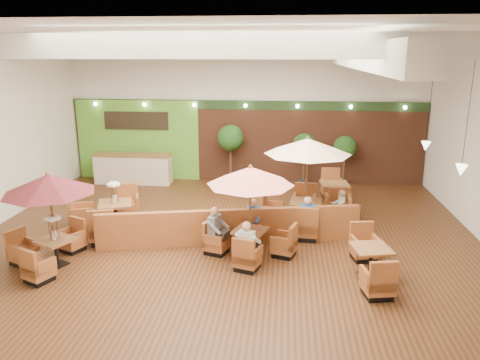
# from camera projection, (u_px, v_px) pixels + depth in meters

# --- Properties ---
(room) EXTENTS (14.04, 14.00, 5.52)m
(room) POSITION_uv_depth(u_px,v_px,m) (241.00, 103.00, 13.54)
(room) COLOR #381E0F
(room) RESTS_ON ground
(service_counter) EXTENTS (3.00, 0.75, 1.18)m
(service_counter) POSITION_uv_depth(u_px,v_px,m) (133.00, 169.00, 18.51)
(service_counter) COLOR beige
(service_counter) RESTS_ON ground
(booth_divider) EXTENTS (7.01, 1.68, 0.99)m
(booth_divider) POSITION_uv_depth(u_px,v_px,m) (231.00, 227.00, 12.60)
(booth_divider) COLOR brown
(booth_divider) RESTS_ON ground
(table_0) EXTENTS (2.31, 2.45, 2.35)m
(table_0) POSITION_uv_depth(u_px,v_px,m) (48.00, 199.00, 11.03)
(table_0) COLOR brown
(table_0) RESTS_ON ground
(table_1) EXTENTS (2.45, 2.45, 2.38)m
(table_1) POSITION_uv_depth(u_px,v_px,m) (250.00, 194.00, 11.64)
(table_1) COLOR brown
(table_1) RESTS_ON ground
(table_2) EXTENTS (2.71, 2.71, 2.72)m
(table_2) POSITION_uv_depth(u_px,v_px,m) (307.00, 166.00, 13.54)
(table_2) COLOR brown
(table_2) RESTS_ON ground
(table_3) EXTENTS (2.05, 2.92, 1.60)m
(table_3) POSITION_uv_depth(u_px,v_px,m) (106.00, 214.00, 13.70)
(table_3) COLOR brown
(table_3) RESTS_ON ground
(table_4) EXTENTS (0.97, 2.56, 0.92)m
(table_4) POSITION_uv_depth(u_px,v_px,m) (370.00, 262.00, 10.79)
(table_4) COLOR brown
(table_4) RESTS_ON ground
(table_5) EXTENTS (0.99, 2.76, 1.02)m
(table_5) POSITION_uv_depth(u_px,v_px,m) (334.00, 195.00, 15.76)
(table_5) COLOR brown
(table_5) RESTS_ON ground
(topiary_0) EXTENTS (1.01, 1.01, 2.36)m
(topiary_0) POSITION_uv_depth(u_px,v_px,m) (230.00, 140.00, 18.03)
(topiary_0) COLOR black
(topiary_0) RESTS_ON ground
(topiary_1) EXTENTS (0.89, 0.89, 2.08)m
(topiary_1) POSITION_uv_depth(u_px,v_px,m) (304.00, 147.00, 17.82)
(topiary_1) COLOR black
(topiary_1) RESTS_ON ground
(topiary_2) EXTENTS (0.86, 0.86, 2.01)m
(topiary_2) POSITION_uv_depth(u_px,v_px,m) (345.00, 149.00, 17.69)
(topiary_2) COLOR black
(topiary_2) RESTS_ON ground
(diner_0) EXTENTS (0.43, 0.39, 0.78)m
(diner_0) POSITION_uv_depth(u_px,v_px,m) (247.00, 240.00, 11.04)
(diner_0) COLOR silver
(diner_0) RESTS_ON ground
(diner_1) EXTENTS (0.42, 0.39, 0.76)m
(diner_1) POSITION_uv_depth(u_px,v_px,m) (253.00, 216.00, 12.71)
(diner_1) COLOR #285DB0
(diner_1) RESTS_ON ground
(diner_2) EXTENTS (0.40, 0.44, 0.79)m
(diner_2) POSITION_uv_depth(u_px,v_px,m) (216.00, 226.00, 11.95)
(diner_2) COLOR slate
(diner_2) RESTS_ON ground
(diner_3) EXTENTS (0.39, 0.32, 0.79)m
(diner_3) POSITION_uv_depth(u_px,v_px,m) (307.00, 213.00, 12.87)
(diner_3) COLOR #285DB0
(diner_3) RESTS_ON ground
(diner_4) EXTENTS (0.31, 0.37, 0.71)m
(diner_4) POSITION_uv_depth(u_px,v_px,m) (340.00, 204.00, 13.74)
(diner_4) COLOR silver
(diner_4) RESTS_ON ground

